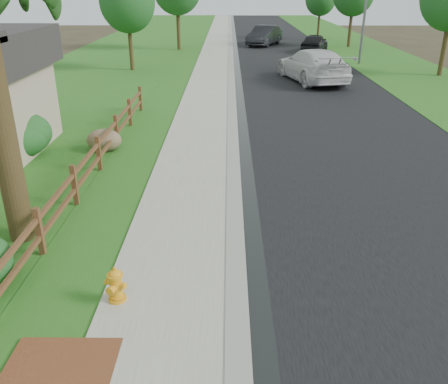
{
  "coord_description": "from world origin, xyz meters",
  "views": [
    {
      "loc": [
        0.24,
        -5.64,
        5.22
      ],
      "look_at": [
        0.14,
        4.51,
        0.71
      ],
      "focal_mm": 38.0,
      "sensor_mm": 36.0,
      "label": 1
    }
  ],
  "objects_px": {
    "ranch_fence": "(87,166)",
    "white_suv": "(313,65)",
    "dark_car_mid": "(315,43)",
    "fire_hydrant": "(116,285)"
  },
  "relations": [
    {
      "from": "white_suv",
      "to": "ranch_fence",
      "type": "bearing_deg",
      "value": 47.49
    },
    {
      "from": "ranch_fence",
      "to": "white_suv",
      "type": "xyz_separation_m",
      "value": [
        8.6,
        15.34,
        0.3
      ]
    },
    {
      "from": "ranch_fence",
      "to": "dark_car_mid",
      "type": "relative_size",
      "value": 4.08
    },
    {
      "from": "ranch_fence",
      "to": "white_suv",
      "type": "distance_m",
      "value": 17.59
    },
    {
      "from": "fire_hydrant",
      "to": "ranch_fence",
      "type": "bearing_deg",
      "value": 109.98
    },
    {
      "from": "white_suv",
      "to": "dark_car_mid",
      "type": "bearing_deg",
      "value": -113.17
    },
    {
      "from": "dark_car_mid",
      "to": "white_suv",
      "type": "bearing_deg",
      "value": 100.19
    },
    {
      "from": "white_suv",
      "to": "dark_car_mid",
      "type": "xyz_separation_m",
      "value": [
        2.2,
        12.58,
        -0.19
      ]
    },
    {
      "from": "ranch_fence",
      "to": "white_suv",
      "type": "relative_size",
      "value": 2.73
    },
    {
      "from": "ranch_fence",
      "to": "white_suv",
      "type": "bearing_deg",
      "value": 60.73
    }
  ]
}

